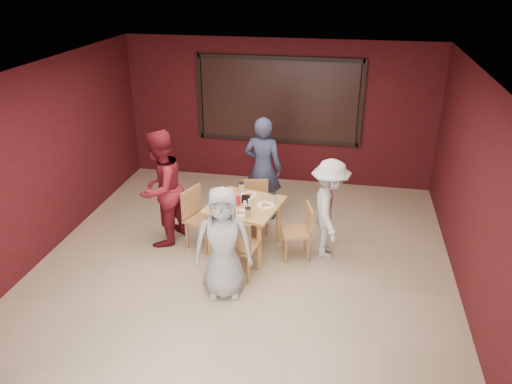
% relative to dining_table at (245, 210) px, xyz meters
% --- Properties ---
extents(floor, '(7.00, 7.00, 0.00)m').
position_rel_dining_table_xyz_m(floor, '(0.07, -0.67, -0.69)').
color(floor, tan).
rests_on(floor, ground).
extents(window_blinds, '(3.00, 0.02, 1.50)m').
position_rel_dining_table_xyz_m(window_blinds, '(0.07, 2.78, 0.96)').
color(window_blinds, black).
extents(dining_table, '(1.18, 1.18, 0.94)m').
position_rel_dining_table_xyz_m(dining_table, '(0.00, 0.00, 0.00)').
color(dining_table, tan).
rests_on(dining_table, floor).
extents(chair_front, '(0.53, 0.53, 0.94)m').
position_rel_dining_table_xyz_m(chair_front, '(0.07, -0.74, -0.16)').
color(chair_front, tan).
rests_on(chair_front, floor).
extents(chair_back, '(0.49, 0.49, 0.84)m').
position_rel_dining_table_xyz_m(chair_back, '(0.04, 0.70, -0.21)').
color(chair_back, tan).
rests_on(chair_back, floor).
extents(chair_left, '(0.58, 0.58, 0.94)m').
position_rel_dining_table_xyz_m(chair_left, '(-0.73, 0.01, -0.16)').
color(chair_left, tan).
rests_on(chair_left, floor).
extents(chair_right, '(0.51, 0.51, 0.85)m').
position_rel_dining_table_xyz_m(chair_right, '(0.86, -0.03, -0.21)').
color(chair_right, tan).
rests_on(chair_right, floor).
extents(diner_front, '(0.84, 0.64, 1.55)m').
position_rel_dining_table_xyz_m(diner_front, '(-0.04, -1.13, 0.08)').
color(diner_front, '#A5A5A5').
rests_on(diner_front, floor).
extents(diner_back, '(0.70, 0.50, 1.79)m').
position_rel_dining_table_xyz_m(diner_back, '(0.07, 1.16, 0.21)').
color(diner_back, '#2F3854').
rests_on(diner_back, floor).
extents(diner_left, '(0.87, 1.02, 1.83)m').
position_rel_dining_table_xyz_m(diner_left, '(-1.32, 0.02, 0.23)').
color(diner_left, maroon).
rests_on(diner_left, floor).
extents(diner_right, '(0.70, 1.05, 1.52)m').
position_rel_dining_table_xyz_m(diner_right, '(1.24, 0.12, 0.07)').
color(diner_right, silver).
rests_on(diner_right, floor).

